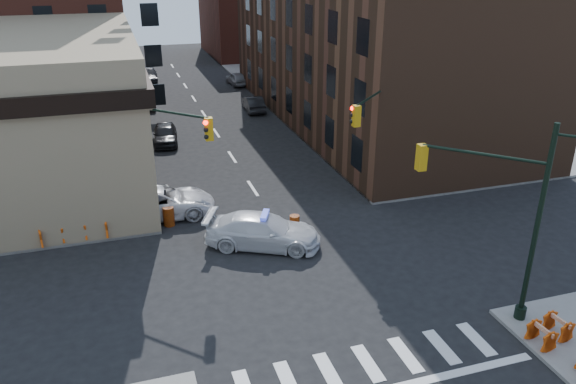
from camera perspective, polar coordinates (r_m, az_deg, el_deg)
ground at (r=26.22m, az=1.79°, el=-7.79°), size 140.00×140.00×0.00m
sidewalk_ne at (r=63.39m, az=11.98°, el=10.57°), size 34.00×54.50×0.15m
commercial_row_ne at (r=48.68m, az=7.92°, el=15.39°), size 14.00×34.00×14.00m
filler_ne at (r=82.38m, az=-2.36°, el=18.06°), size 16.00×16.00×12.00m
signal_pole_se at (r=22.53m, az=21.43°, el=-1.74°), size 5.40×5.27×8.00m
signal_pole_nw at (r=28.10m, az=-13.13°, el=3.58°), size 3.58×3.67×8.00m
signal_pole_ne at (r=31.08m, az=8.88°, el=5.81°), size 3.67×3.58×8.00m
tree_ne_near at (r=50.50m, az=0.20°, el=11.84°), size 3.00×3.00×4.85m
tree_ne_far at (r=58.04m, az=-2.26°, el=13.34°), size 3.00×3.00×4.85m
police_car at (r=27.76m, az=-2.57°, el=-3.97°), size 6.13×4.49×1.65m
pickup at (r=31.60m, az=-12.87°, el=-1.03°), size 6.08×3.06×1.65m
parked_car_wnear at (r=43.76m, az=-12.36°, el=5.77°), size 2.16×4.50×1.48m
parked_car_wfar at (r=54.76m, az=-14.13°, el=9.07°), size 1.76×4.36×1.41m
parked_car_wdeep at (r=65.56m, az=-14.11°, el=11.43°), size 2.56×5.57×1.58m
parked_car_enear at (r=51.91m, az=-3.53°, el=8.96°), size 1.74×4.32×1.40m
parked_car_efar at (r=62.69m, az=-5.21°, el=11.41°), size 1.98×4.22×1.40m
pedestrian_a at (r=32.68m, az=-16.18°, el=-0.24°), size 0.73×0.69×1.68m
pedestrian_b at (r=30.89m, az=-25.25°, el=-2.90°), size 1.10×1.02×1.82m
pedestrian_c at (r=31.03m, az=-25.57°, el=-3.06°), size 0.89×0.98×1.61m
barrel_road at (r=29.27m, az=0.67°, el=-3.23°), size 0.66×0.66×0.92m
barrel_bank at (r=30.56m, az=-12.02°, el=-2.42°), size 0.60×0.60×1.06m
barricade_se_a at (r=23.17m, az=24.34°, el=-13.18°), size 0.62×1.11×0.80m
barricade_se_b at (r=23.92m, az=25.73°, el=-12.24°), size 0.66×1.12×0.80m
barricade_nw_a at (r=29.95m, az=-18.83°, el=-3.52°), size 1.40×0.81×1.00m
barricade_nw_b at (r=30.10m, az=-22.94°, el=-4.05°), size 1.43×0.92×0.99m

